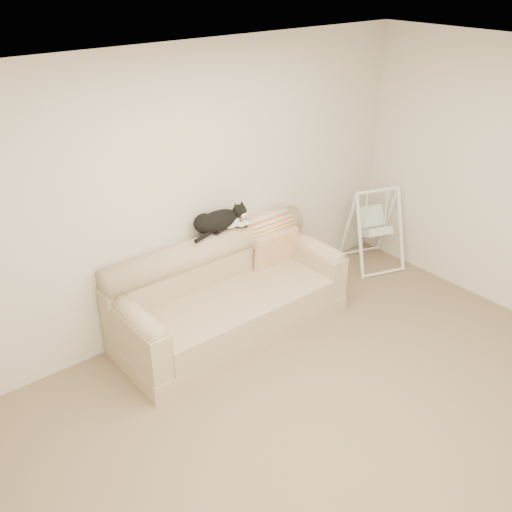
{
  "coord_description": "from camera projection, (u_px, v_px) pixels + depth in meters",
  "views": [
    {
      "loc": [
        -2.57,
        -2.1,
        3.21
      ],
      "look_at": [
        0.16,
        1.27,
        0.9
      ],
      "focal_mm": 40.0,
      "sensor_mm": 36.0,
      "label": 1
    }
  ],
  "objects": [
    {
      "name": "tuxedo_cat",
      "position": [
        219.0,
        220.0,
        5.29
      ],
      "size": [
        0.63,
        0.23,
        0.25
      ],
      "color": "black",
      "rests_on": "sofa"
    },
    {
      "name": "room_shell",
      "position": [
        361.0,
        249.0,
        3.66
      ],
      "size": [
        5.04,
        4.04,
        2.6
      ],
      "color": "silver",
      "rests_on": "ground"
    },
    {
      "name": "sofa",
      "position": [
        226.0,
        296.0,
        5.37
      ],
      "size": [
        2.2,
        0.93,
        0.9
      ],
      "color": "#BDA98C",
      "rests_on": "ground"
    },
    {
      "name": "remote_b",
      "position": [
        239.0,
        226.0,
        5.44
      ],
      "size": [
        0.17,
        0.14,
        0.02
      ],
      "color": "black",
      "rests_on": "sofa"
    },
    {
      "name": "baby_swing",
      "position": [
        374.0,
        227.0,
        6.46
      ],
      "size": [
        0.72,
        0.75,
        0.93
      ],
      "color": "white",
      "rests_on": "ground"
    },
    {
      "name": "ground_plane",
      "position": [
        344.0,
        425.0,
        4.38
      ],
      "size": [
        5.0,
        5.0,
        0.0
      ],
      "primitive_type": "plane",
      "color": "brown",
      "rests_on": "ground"
    },
    {
      "name": "throw_blanket",
      "position": [
        267.0,
        232.0,
        5.73
      ],
      "size": [
        0.52,
        0.38,
        0.58
      ],
      "color": "orange",
      "rests_on": "sofa"
    },
    {
      "name": "remote_a",
      "position": [
        220.0,
        230.0,
        5.35
      ],
      "size": [
        0.19,
        0.11,
        0.03
      ],
      "color": "black",
      "rests_on": "sofa"
    }
  ]
}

